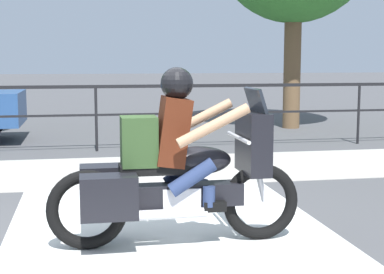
# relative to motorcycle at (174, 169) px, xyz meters

# --- Properties ---
(ground_plane) EXTENTS (120.00, 120.00, 0.00)m
(ground_plane) POSITION_rel_motorcycle_xyz_m (-0.55, 0.23, -0.70)
(ground_plane) COLOR #4C4C4F
(sidewalk_band) EXTENTS (44.00, 2.40, 0.01)m
(sidewalk_band) POSITION_rel_motorcycle_xyz_m (-0.55, 3.63, -0.69)
(sidewalk_band) COLOR #B7B2A8
(sidewalk_band) RESTS_ON ground
(crosswalk_band) EXTENTS (3.13, 6.00, 0.01)m
(crosswalk_band) POSITION_rel_motorcycle_xyz_m (0.02, 0.03, -0.69)
(crosswalk_band) COLOR silver
(crosswalk_band) RESTS_ON ground
(fence_railing) EXTENTS (36.00, 0.05, 1.20)m
(fence_railing) POSITION_rel_motorcycle_xyz_m (-0.55, 5.60, 0.25)
(fence_railing) COLOR black
(fence_railing) RESTS_ON ground
(motorcycle) EXTENTS (2.30, 0.76, 1.60)m
(motorcycle) POSITION_rel_motorcycle_xyz_m (0.00, 0.00, 0.00)
(motorcycle) COLOR black
(motorcycle) RESTS_ON ground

